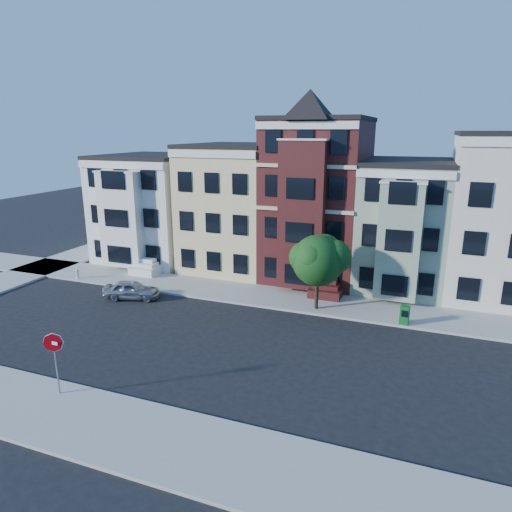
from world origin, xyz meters
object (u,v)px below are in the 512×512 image
at_px(street_tree, 318,264).
at_px(newspaper_box, 405,315).
at_px(parked_car, 132,290).
at_px(fire_hydrant, 78,275).
at_px(stop_sign, 56,360).

distance_m(street_tree, newspaper_box, 6.04).
xyz_separation_m(parked_car, newspaper_box, (18.00, 1.87, 0.08)).
height_order(parked_car, fire_hydrant, parked_car).
distance_m(street_tree, parked_car, 12.98).
distance_m(street_tree, stop_sign, 16.07).
xyz_separation_m(parked_car, fire_hydrant, (-6.37, 1.87, -0.18)).
height_order(street_tree, parked_car, street_tree).
xyz_separation_m(newspaper_box, fire_hydrant, (-24.37, 0.00, -0.26)).
bearing_deg(parked_car, street_tree, -96.36).
distance_m(street_tree, fire_hydrant, 19.07).
height_order(fire_hydrant, stop_sign, stop_sign).
relative_size(newspaper_box, fire_hydrant, 1.83).
bearing_deg(parked_car, stop_sign, -176.65).
height_order(newspaper_box, fire_hydrant, newspaper_box).
height_order(newspaper_box, stop_sign, stop_sign).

